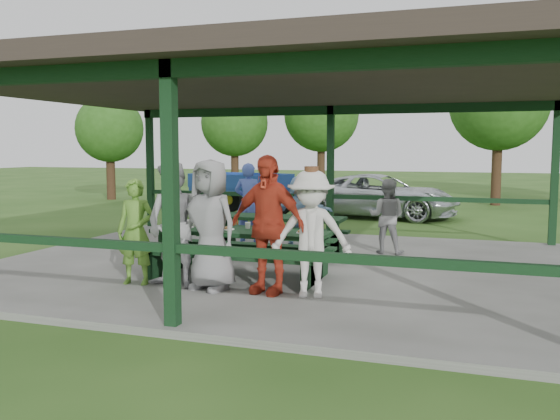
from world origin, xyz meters
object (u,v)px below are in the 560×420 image
(pickup_truck, at_px, (380,196))
(farm_trailer, at_px, (241,193))
(spectator_blue, at_px, (248,202))
(contestant_grey_left, at_px, (174,225))
(contestant_white_fedora, at_px, (311,234))
(picnic_table_near, at_px, (240,247))
(contestant_green, at_px, (136,232))
(spectator_grey, at_px, (387,216))
(contestant_red, at_px, (267,224))
(contestant_grey_mid, at_px, (210,225))
(spectator_lblue, at_px, (300,212))
(picnic_table_far, at_px, (275,230))

(pickup_truck, height_order, farm_trailer, farm_trailer)
(spectator_blue, height_order, pickup_truck, spectator_blue)
(contestant_grey_left, relative_size, contestant_white_fedora, 1.03)
(picnic_table_near, bearing_deg, contestant_green, -144.75)
(picnic_table_near, distance_m, farm_trailer, 9.38)
(picnic_table_near, distance_m, contestant_white_fedora, 1.67)
(spectator_grey, bearing_deg, contestant_red, 76.30)
(contestant_grey_mid, bearing_deg, picnic_table_near, 98.49)
(picnic_table_near, relative_size, spectator_lblue, 1.90)
(contestant_grey_mid, relative_size, contestant_red, 0.96)
(spectator_blue, bearing_deg, contestant_grey_mid, 100.03)
(spectator_blue, relative_size, pickup_truck, 0.36)
(spectator_blue, bearing_deg, contestant_grey_left, 92.92)
(contestant_grey_mid, height_order, spectator_lblue, contestant_grey_mid)
(contestant_grey_mid, distance_m, spectator_lblue, 3.82)
(spectator_lblue, relative_size, farm_trailer, 0.36)
(contestant_red, bearing_deg, spectator_lblue, 110.33)
(picnic_table_near, height_order, contestant_white_fedora, contestant_white_fedora)
(spectator_blue, bearing_deg, contestant_green, 84.28)
(farm_trailer, bearing_deg, contestant_grey_mid, -57.94)
(pickup_truck, distance_m, farm_trailer, 4.31)
(contestant_green, relative_size, contestant_grey_left, 0.86)
(contestant_grey_left, xyz_separation_m, spectator_blue, (-0.56, 4.34, -0.06))
(contestant_white_fedora, bearing_deg, farm_trailer, 105.32)
(contestant_grey_mid, height_order, contestant_white_fedora, contestant_grey_mid)
(contestant_grey_mid, xyz_separation_m, spectator_grey, (1.97, 3.76, -0.21))
(contestant_green, bearing_deg, spectator_blue, 79.92)
(contestant_grey_mid, bearing_deg, pickup_truck, 100.72)
(spectator_lblue, bearing_deg, picnic_table_near, 103.56)
(spectator_lblue, relative_size, spectator_grey, 1.02)
(spectator_lblue, bearing_deg, farm_trailer, -42.21)
(contestant_white_fedora, bearing_deg, spectator_lblue, 96.83)
(picnic_table_near, xyz_separation_m, contestant_grey_left, (-0.64, -0.93, 0.44))
(pickup_truck, bearing_deg, contestant_white_fedora, -169.65)
(picnic_table_near, relative_size, pickup_truck, 0.59)
(contestant_green, bearing_deg, picnic_table_far, 58.96)
(contestant_green, distance_m, contestant_red, 2.06)
(contestant_grey_left, relative_size, spectator_lblue, 1.24)
(pickup_truck, bearing_deg, contestant_grey_left, 179.37)
(picnic_table_far, bearing_deg, contestant_grey_left, -100.33)
(picnic_table_near, distance_m, spectator_grey, 3.45)
(contestant_green, xyz_separation_m, spectator_grey, (3.17, 3.80, -0.07))
(spectator_blue, relative_size, spectator_grey, 1.19)
(contestant_red, bearing_deg, spectator_blue, 125.31)
(picnic_table_near, height_order, spectator_grey, spectator_grey)
(spectator_grey, height_order, pickup_truck, spectator_grey)
(contestant_grey_mid, relative_size, farm_trailer, 0.45)
(contestant_grey_mid, bearing_deg, spectator_lblue, 101.93)
(contestant_white_fedora, bearing_deg, contestant_red, 165.99)
(contestant_white_fedora, height_order, farm_trailer, contestant_white_fedora)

